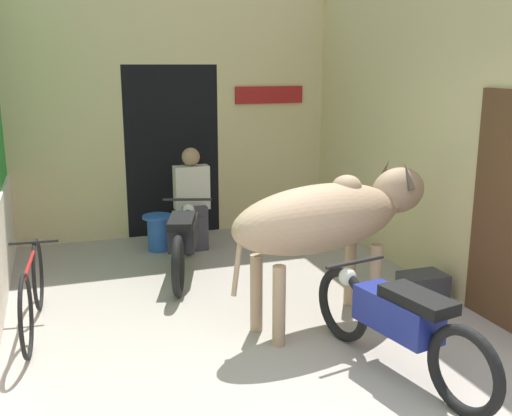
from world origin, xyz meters
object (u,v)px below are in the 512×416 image
Objects in this scene: plastic_stool at (158,232)px; crate at (423,287)px; motorcycle_near at (397,320)px; cow at (331,216)px; bicycle at (32,292)px; shopkeeper_seated at (192,196)px; motorcycle_far at (184,237)px.

crate is (2.21, -2.51, -0.10)m from plastic_stool.
crate is (1.04, 1.17, -0.29)m from motorcycle_near.
bicycle is at bearing 165.97° from cow.
plastic_stool is at bearing 175.89° from shopkeeper_seated.
motorcycle_near is 1.00× the size of motorcycle_far.
cow is 2.95m from plastic_stool.
bicycle is 2.74m from shopkeeper_seated.
bicycle is 3.74× the size of plastic_stool.
crate is (1.76, -2.48, -0.54)m from shopkeeper_seated.
cow is 1.70× the size of shopkeeper_seated.
motorcycle_near is at bearing -78.76° from shopkeeper_seated.
bicycle is at bearing 171.87° from crate.
motorcycle_near is at bearing -32.90° from bicycle.
bicycle is 2.46m from plastic_stool.
plastic_stool is (1.45, 1.98, -0.11)m from bicycle.
motorcycle_near is 4.20× the size of plastic_stool.
shopkeeper_seated is (-0.67, 2.59, -0.30)m from cow.
motorcycle_near is 1.12× the size of bicycle.
motorcycle_near is at bearing -69.19° from motorcycle_far.
cow is at bearing -66.87° from plastic_stool.
motorcycle_far is 4.39× the size of crate.
shopkeeper_seated is at bearing 104.54° from cow.
motorcycle_near reaches higher than motorcycle_far.
bicycle is at bearing -134.13° from shopkeeper_seated.
bicycle is at bearing 147.10° from motorcycle_near.
crate is (3.66, -0.52, -0.22)m from bicycle.
bicycle reaches higher than crate.
motorcycle_far is at bearing 33.38° from bicycle.
shopkeeper_seated is (0.31, 0.91, 0.26)m from motorcycle_far.
shopkeeper_seated is (1.89, 1.95, 0.33)m from bicycle.
plastic_stool is 3.35m from crate.
cow is at bearing -14.03° from bicycle.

